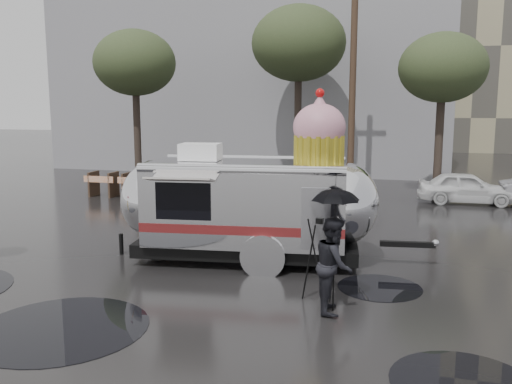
# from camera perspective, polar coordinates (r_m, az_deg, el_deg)

# --- Properties ---
(ground) EXTENTS (120.00, 120.00, 0.00)m
(ground) POSITION_cam_1_polar(r_m,az_deg,el_deg) (11.07, -10.02, -10.46)
(ground) COLOR black
(ground) RESTS_ON ground
(puddles) EXTENTS (12.47, 5.72, 0.01)m
(puddles) POSITION_cam_1_polar(r_m,az_deg,el_deg) (10.32, -16.11, -12.14)
(puddles) COLOR black
(puddles) RESTS_ON ground
(grey_building) EXTENTS (22.00, 12.00, 13.00)m
(grey_building) POSITION_cam_1_polar(r_m,az_deg,el_deg) (34.61, 0.52, 13.85)
(grey_building) COLOR slate
(grey_building) RESTS_ON ground
(utility_pole) EXTENTS (1.60, 0.28, 9.00)m
(utility_pole) POSITION_cam_1_polar(r_m,az_deg,el_deg) (23.54, 10.14, 11.31)
(utility_pole) COLOR #473323
(utility_pole) RESTS_ON ground
(tree_left) EXTENTS (3.64, 3.64, 6.95)m
(tree_left) POSITION_cam_1_polar(r_m,az_deg,el_deg) (25.25, -12.63, 13.05)
(tree_left) COLOR #382D26
(tree_left) RESTS_ON ground
(tree_mid) EXTENTS (4.20, 4.20, 8.03)m
(tree_mid) POSITION_cam_1_polar(r_m,az_deg,el_deg) (24.99, 4.52, 15.25)
(tree_mid) COLOR #382D26
(tree_mid) RESTS_ON ground
(tree_right) EXTENTS (3.36, 3.36, 6.42)m
(tree_right) POSITION_cam_1_polar(r_m,az_deg,el_deg) (22.54, 19.06, 12.17)
(tree_right) COLOR #382D26
(tree_right) RESTS_ON ground
(barricade_row) EXTENTS (4.30, 0.80, 1.00)m
(barricade_row) POSITION_cam_1_polar(r_m,az_deg,el_deg) (22.06, -12.42, 0.72)
(barricade_row) COLOR #473323
(barricade_row) RESTS_ON ground
(airstream_trailer) EXTENTS (7.66, 3.42, 4.14)m
(airstream_trailer) POSITION_cam_1_polar(r_m,az_deg,el_deg) (12.83, -0.44, -0.88)
(airstream_trailer) COLOR silver
(airstream_trailer) RESTS_ON ground
(person_right) EXTENTS (0.56, 0.88, 1.73)m
(person_right) POSITION_cam_1_polar(r_m,az_deg,el_deg) (9.86, 8.20, -7.57)
(person_right) COLOR black
(person_right) RESTS_ON ground
(umbrella_black) EXTENTS (1.06, 1.06, 2.27)m
(umbrella_black) POSITION_cam_1_polar(r_m,az_deg,el_deg) (9.62, 8.34, -1.62)
(umbrella_black) COLOR black
(umbrella_black) RESTS_ON ground
(tripod) EXTENTS (0.61, 0.65, 1.59)m
(tripod) POSITION_cam_1_polar(r_m,az_deg,el_deg) (10.45, 6.66, -6.08)
(tripod) COLOR black
(tripod) RESTS_ON ground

